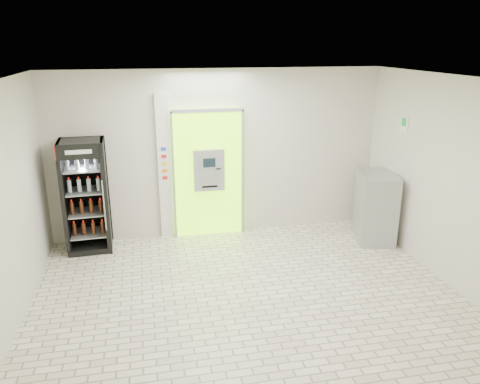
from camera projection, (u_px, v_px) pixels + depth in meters
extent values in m
plane|color=beige|center=(248.00, 297.00, 6.59)|extent=(6.00, 6.00, 0.00)
plane|color=beige|center=(218.00, 154.00, 8.46)|extent=(6.00, 0.00, 6.00)
plane|color=beige|center=(317.00, 292.00, 3.80)|extent=(6.00, 0.00, 6.00)
plane|color=beige|center=(3.00, 213.00, 5.55)|extent=(0.00, 5.00, 5.00)
plane|color=beige|center=(452.00, 183.00, 6.71)|extent=(0.00, 5.00, 5.00)
plane|color=white|center=(249.00, 79.00, 5.67)|extent=(6.00, 6.00, 0.00)
cube|color=#87F60D|center=(208.00, 174.00, 8.46)|extent=(1.20, 0.12, 2.30)
cube|color=gray|center=(207.00, 111.00, 8.04)|extent=(1.28, 0.04, 0.06)
cube|color=gray|center=(174.00, 177.00, 8.27)|extent=(0.04, 0.04, 2.30)
cube|color=gray|center=(243.00, 173.00, 8.52)|extent=(0.04, 0.04, 2.30)
cube|color=black|center=(215.00, 208.00, 8.63)|extent=(0.62, 0.01, 0.67)
cube|color=black|center=(188.00, 130.00, 8.09)|extent=(0.22, 0.01, 0.18)
cube|color=#989A9F|center=(209.00, 170.00, 8.33)|extent=(0.55, 0.12, 0.75)
cube|color=black|center=(209.00, 163.00, 8.22)|extent=(0.22, 0.01, 0.16)
cube|color=gray|center=(210.00, 178.00, 8.31)|extent=(0.16, 0.01, 0.12)
cube|color=black|center=(218.00, 169.00, 8.29)|extent=(0.09, 0.01, 0.02)
cube|color=black|center=(210.00, 187.00, 8.36)|extent=(0.28, 0.01, 0.03)
cube|color=silver|center=(164.00, 168.00, 8.28)|extent=(0.22, 0.10, 2.60)
cube|color=#193FB2|center=(163.00, 149.00, 8.12)|extent=(0.09, 0.01, 0.06)
cube|color=red|center=(164.00, 156.00, 8.16)|extent=(0.09, 0.01, 0.06)
cube|color=yellow|center=(164.00, 164.00, 8.20)|extent=(0.09, 0.01, 0.06)
cube|color=orange|center=(165.00, 171.00, 8.24)|extent=(0.09, 0.01, 0.06)
cube|color=red|center=(165.00, 178.00, 8.28)|extent=(0.09, 0.01, 0.06)
cube|color=black|center=(86.00, 196.00, 7.86)|extent=(0.75, 0.69, 1.91)
cube|color=black|center=(88.00, 191.00, 8.14)|extent=(0.72, 0.09, 1.91)
cube|color=#AD1209|center=(78.00, 152.00, 7.31)|extent=(0.70, 0.04, 0.23)
cube|color=white|center=(78.00, 152.00, 7.30)|extent=(0.40, 0.03, 0.07)
cube|color=black|center=(91.00, 245.00, 8.14)|extent=(0.75, 0.69, 0.10)
cylinder|color=gray|center=(104.00, 206.00, 7.63)|extent=(0.03, 0.03, 0.86)
cube|color=gray|center=(90.00, 233.00, 8.07)|extent=(0.63, 0.59, 0.02)
cube|color=gray|center=(88.00, 212.00, 7.95)|extent=(0.63, 0.59, 0.02)
cube|color=gray|center=(85.00, 191.00, 7.83)|extent=(0.63, 0.59, 0.02)
cube|color=gray|center=(83.00, 169.00, 7.72)|extent=(0.63, 0.59, 0.02)
cube|color=#989A9F|center=(375.00, 207.00, 8.36)|extent=(0.84, 1.06, 1.23)
cube|color=gray|center=(359.00, 205.00, 8.28)|extent=(0.25, 0.88, 0.01)
cube|color=white|center=(404.00, 124.00, 7.82)|extent=(0.02, 0.22, 0.26)
cube|color=#0C852E|center=(404.00, 122.00, 7.81)|extent=(0.00, 0.14, 0.14)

